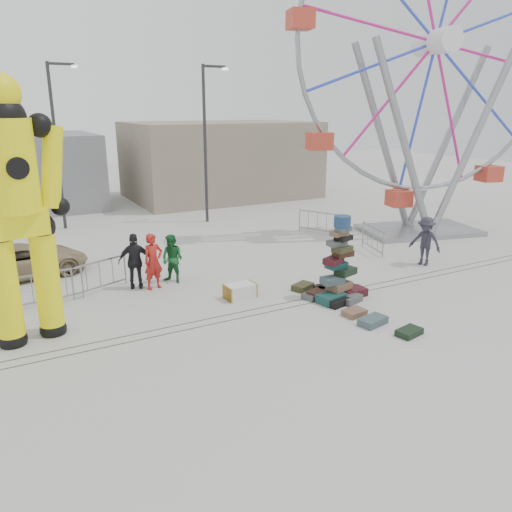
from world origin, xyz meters
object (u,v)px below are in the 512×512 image
pedestrian_black (135,261)px  lamp_post_left (58,138)px  parked_suv (25,261)px  crash_test_dummy (16,204)px  barricade_dummy_c (100,276)px  barricade_wheel_front (373,239)px  pedestrian_grey (425,241)px  pedestrian_green (172,259)px  lamp_post_right (207,137)px  barricade_dummy_b (50,288)px  pedestrian_red (153,261)px  suitcase_tower (338,275)px  ferris_wheel (434,69)px  steamer_trunk (240,291)px  barricade_wheel_back (317,222)px

pedestrian_black → lamp_post_left: bearing=-68.4°
parked_suv → crash_test_dummy: bearing=169.4°
barricade_dummy_c → barricade_wheel_front: size_ratio=1.00×
crash_test_dummy → pedestrian_grey: (14.10, -0.16, -2.70)m
parked_suv → pedestrian_grey: bearing=-120.7°
pedestrian_green → lamp_post_right: bearing=113.7°
lamp_post_right → pedestrian_black: 11.09m
lamp_post_left → lamp_post_right: bearing=-15.9°
barricade_dummy_b → parked_suv: parked_suv is taller
barricade_wheel_front → pedestrian_red: (-9.60, -0.03, 0.41)m
suitcase_tower → ferris_wheel: 12.39m
steamer_trunk → barricade_wheel_back: bearing=36.0°
barricade_dummy_b → parked_suv: 3.34m
ferris_wheel → barricade_wheel_back: 8.67m
steamer_trunk → barricade_wheel_front: bearing=12.9°
ferris_wheel → barricade_dummy_c: bearing=-162.7°
pedestrian_green → pedestrian_grey: pedestrian_grey is taller
suitcase_tower → ferris_wheel: bearing=22.2°
lamp_post_right → crash_test_dummy: 14.73m
pedestrian_red → pedestrian_green: size_ratio=1.12×
pedestrian_red → pedestrian_green: 0.84m
barricade_wheel_front → pedestrian_black: size_ratio=1.04×
steamer_trunk → parked_suv: (-5.91, 5.60, 0.37)m
pedestrian_black → steamer_trunk: bearing=154.9°
lamp_post_right → ferris_wheel: bearing=-41.3°
barricade_dummy_b → pedestrian_red: 3.32m
suitcase_tower → pedestrian_red: suitcase_tower is taller
pedestrian_red → ferris_wheel: bearing=-6.4°
crash_test_dummy → parked_suv: (0.27, 5.67, -3.05)m
crash_test_dummy → ferris_wheel: bearing=-0.1°
lamp_post_left → barricade_dummy_c: 10.93m
lamp_post_right → barricade_dummy_b: 13.10m
barricade_dummy_c → pedestrian_red: (1.68, -0.57, 0.41)m
barricade_wheel_front → pedestrian_green: pedestrian_green is taller
lamp_post_left → parked_suv: size_ratio=1.84×
lamp_post_left → barricade_wheel_front: (10.86, -10.73, -3.93)m
parked_suv → steamer_trunk: bearing=-141.3°
lamp_post_right → barricade_wheel_back: size_ratio=4.00×
parked_suv → suitcase_tower: bearing=-136.7°
suitcase_tower → pedestrian_black: 6.77m
crash_test_dummy → parked_suv: size_ratio=1.60×
pedestrian_black → lamp_post_right: bearing=-109.0°
suitcase_tower → crash_test_dummy: crash_test_dummy is taller
suitcase_tower → barricade_wheel_front: (4.61, 3.64, -0.21)m
barricade_wheel_back → pedestrian_green: pedestrian_green is taller
ferris_wheel → parked_suv: ferris_wheel is taller
barricade_wheel_back → pedestrian_black: 10.49m
barricade_wheel_back → pedestrian_green: 9.27m
barricade_dummy_c → barricade_dummy_b: bearing=173.4°
ferris_wheel → pedestrian_green: bearing=-160.8°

